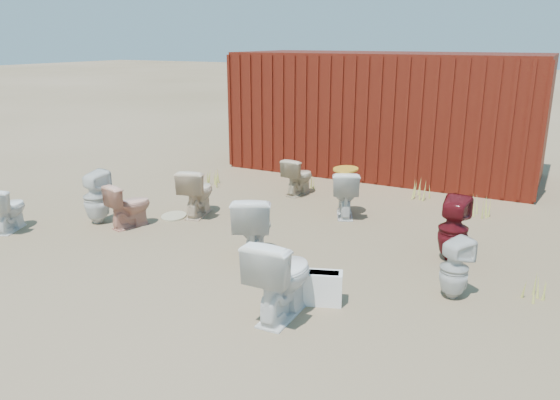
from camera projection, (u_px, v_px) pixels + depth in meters
The scene contains 22 objects.
ground at pixel (258, 252), 7.08m from camera, with size 100.00×100.00×0.00m, color brown.
shipping_container at pixel (385, 113), 11.14m from camera, with size 6.00×2.40×2.40m, color #520D0D.
toilet_front_a at pixel (8, 209), 7.81m from camera, with size 0.36×0.64×0.65m, color white.
toilet_front_pink at pixel (129, 205), 7.96m from camera, with size 0.37×0.64×0.65m, color #DD987F.
toilet_front_c at pixel (253, 227), 6.73m from camera, with size 0.48×0.83×0.85m, color white.
toilet_front_maroon at pixel (453, 229), 6.72m from camera, with size 0.37×0.37×0.81m, color #580F15.
toilet_front_e at pixel (281, 276), 5.34m from camera, with size 0.48×0.83×0.85m, color white.
toilet_back_a at pixel (96, 197), 8.10m from camera, with size 0.36×0.37×0.80m, color white.
toilet_back_beige_left at pixel (298, 176), 9.63m from camera, with size 0.37×0.64×0.66m, color #C5B290.
toilet_back_beige_right at pixel (197, 192), 8.47m from camera, with size 0.42×0.74×0.76m, color beige.
toilet_back_yellowlid at pixel (345, 193), 8.44m from camera, with size 0.41×0.72×0.74m, color white.
toilet_back_e at pixel (454, 268), 5.75m from camera, with size 0.30×0.31×0.67m, color silver.
yellow_lid at pixel (346, 169), 8.33m from camera, with size 0.37×0.47×0.03m, color gold.
loose_tank at pixel (318, 288), 5.67m from camera, with size 0.50×0.20×0.35m, color white.
loose_lid_near at pixel (174, 216), 8.48m from camera, with size 0.38×0.49×0.02m, color tan.
loose_lid_far at pixel (246, 217), 8.43m from camera, with size 0.36×0.47×0.02m, color beige.
weed_clump_a at pixel (217, 177), 10.29m from camera, with size 0.36×0.36×0.30m, color #B5B649.
weed_clump_b at pixel (348, 189), 9.52m from camera, with size 0.32×0.32×0.27m, color #B5B649.
weed_clump_c at pixel (483, 207), 8.46m from camera, with size 0.36×0.36×0.32m, color #B5B649.
weed_clump_d at pixel (305, 182), 10.02m from camera, with size 0.30×0.30×0.26m, color #B5B649.
weed_clump_e at pixel (420, 189), 9.45m from camera, with size 0.34×0.34×0.31m, color #B5B649.
weed_clump_f at pixel (536, 289), 5.74m from camera, with size 0.28×0.28×0.26m, color #B5B649.
Camera 1 is at (3.34, -5.69, 2.66)m, focal length 35.00 mm.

